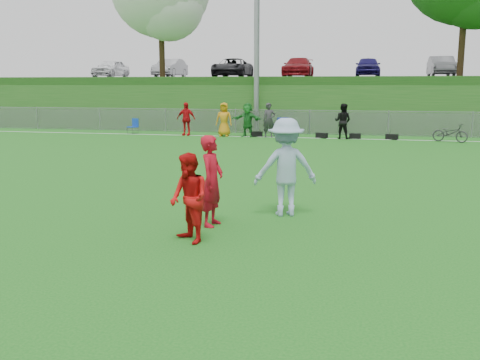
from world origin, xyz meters
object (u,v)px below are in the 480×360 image
(player_red_center, at_px, (189,198))
(bicycle, at_px, (450,133))
(player_red_left, at_px, (212,181))
(player_blue, at_px, (286,167))
(recycling_bin, at_px, (283,127))

(player_red_center, relative_size, bicycle, 0.95)
(player_red_left, bearing_deg, player_blue, -42.08)
(player_red_left, bearing_deg, bicycle, -16.26)
(player_blue, xyz_separation_m, recycling_bin, (-2.36, 16.41, -0.51))
(player_blue, distance_m, recycling_bin, 16.59)
(recycling_bin, bearing_deg, player_blue, -81.82)
(player_blue, relative_size, bicycle, 1.24)
(player_red_left, distance_m, bicycle, 17.75)
(recycling_bin, bearing_deg, player_red_left, -86.29)
(player_red_left, distance_m, recycling_bin, 17.55)
(player_red_left, height_order, player_red_center, player_red_left)
(player_red_center, xyz_separation_m, bicycle, (6.77, 17.55, -0.34))
(bicycle, bearing_deg, player_red_left, -175.32)
(player_red_center, distance_m, player_blue, 2.59)
(player_red_left, xyz_separation_m, recycling_bin, (-1.14, 17.51, -0.38))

